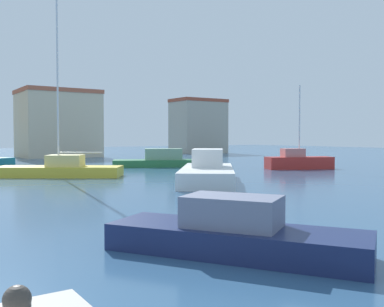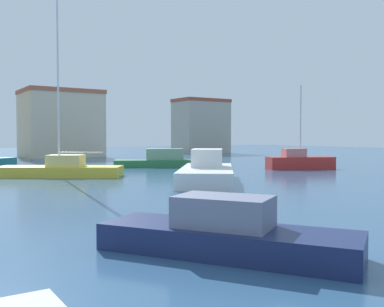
% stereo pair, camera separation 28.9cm
% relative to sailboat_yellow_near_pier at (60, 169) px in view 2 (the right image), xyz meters
% --- Properties ---
extents(water, '(160.00, 160.00, 0.00)m').
position_rel_sailboat_yellow_near_pier_xyz_m(water, '(5.43, -3.17, -0.51)').
color(water, '#2D5175').
rests_on(water, ground).
extents(sailboat_yellow_near_pier, '(8.03, 6.57, 12.34)m').
position_rel_sailboat_yellow_near_pier_xyz_m(sailboat_yellow_near_pier, '(0.00, 0.00, 0.00)').
color(sailboat_yellow_near_pier, gold).
rests_on(sailboat_yellow_near_pier, water).
extents(motorboat_white_far_left, '(7.32, 8.37, 1.88)m').
position_rel_sailboat_yellow_near_pier_xyz_m(motorboat_white_far_left, '(5.88, -8.18, 0.08)').
color(motorboat_white_far_left, white).
rests_on(motorboat_white_far_left, water).
extents(motorboat_green_far_right, '(8.69, 5.93, 1.56)m').
position_rel_sailboat_yellow_near_pier_xyz_m(motorboat_green_far_right, '(10.30, 4.39, 0.01)').
color(motorboat_green_far_right, '#28703D').
rests_on(motorboat_green_far_right, water).
extents(motorboat_navy_distant_east, '(4.52, 5.75, 1.29)m').
position_rel_sailboat_yellow_near_pier_xyz_m(motorboat_navy_distant_east, '(-2.57, -20.91, -0.06)').
color(motorboat_navy_distant_east, '#19234C').
rests_on(motorboat_navy_distant_east, water).
extents(sailboat_red_inner_mooring, '(5.54, 3.64, 6.69)m').
position_rel_sailboat_yellow_near_pier_xyz_m(sailboat_red_inner_mooring, '(18.01, -3.82, 0.11)').
color(sailboat_red_inner_mooring, '#B22823').
rests_on(sailboat_red_inner_mooring, water).
extents(yacht_club, '(9.34, 7.82, 8.45)m').
position_rel_sailboat_yellow_near_pier_xyz_m(yacht_club, '(8.37, 27.72, 3.73)').
color(yacht_club, beige).
rests_on(yacht_club, ground).
extents(harbor_office, '(7.96, 5.40, 8.43)m').
position_rel_sailboat_yellow_near_pier_xyz_m(harbor_office, '(30.62, 28.56, 3.72)').
color(harbor_office, '#B2A893').
rests_on(harbor_office, ground).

